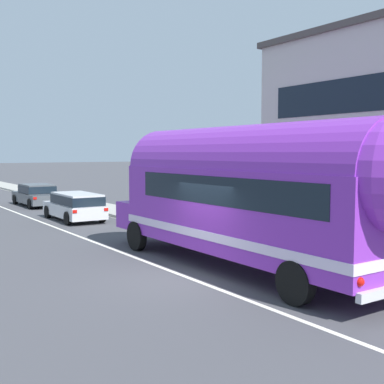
# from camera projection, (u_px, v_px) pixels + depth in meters

# --- Properties ---
(ground_plane) EXTENTS (300.00, 300.00, 0.00)m
(ground_plane) POSITION_uv_depth(u_px,v_px,m) (188.00, 278.00, 13.33)
(ground_plane) COLOR #424247
(lane_markings) EXTENTS (3.73, 80.00, 0.01)m
(lane_markings) POSITION_uv_depth(u_px,v_px,m) (81.00, 221.00, 24.17)
(lane_markings) COLOR silver
(lane_markings) RESTS_ON ground
(sidewalk_slab) EXTENTS (2.22, 90.00, 0.15)m
(sidewalk_slab) POSITION_uv_depth(u_px,v_px,m) (155.00, 220.00, 24.21)
(sidewalk_slab) COLOR #9E9B93
(sidewalk_slab) RESTS_ON ground
(painted_bus) EXTENTS (2.62, 11.98, 4.12)m
(painted_bus) POSITION_uv_depth(u_px,v_px,m) (253.00, 191.00, 13.70)
(painted_bus) COLOR purple
(painted_bus) RESTS_ON ground
(car_lead) EXTENTS (1.93, 4.51, 1.37)m
(car_lead) POSITION_uv_depth(u_px,v_px,m) (75.00, 205.00, 24.40)
(car_lead) COLOR silver
(car_lead) RESTS_ON ground
(car_second) EXTENTS (1.98, 4.78, 1.37)m
(car_second) POSITION_uv_depth(u_px,v_px,m) (37.00, 194.00, 31.15)
(car_second) COLOR #474C51
(car_second) RESTS_ON ground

